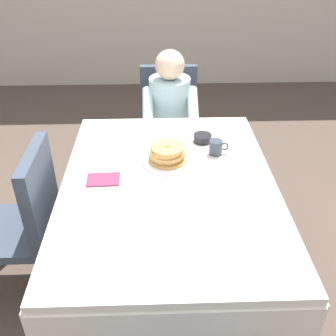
# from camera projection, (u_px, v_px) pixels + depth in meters

# --- Properties ---
(ground_plane) EXTENTS (14.00, 14.00, 0.00)m
(ground_plane) POSITION_uv_depth(u_px,v_px,m) (169.00, 280.00, 2.43)
(ground_plane) COLOR brown
(dining_table_main) EXTENTS (1.12, 1.52, 0.74)m
(dining_table_main) POSITION_uv_depth(u_px,v_px,m) (169.00, 196.00, 2.07)
(dining_table_main) COLOR silver
(dining_table_main) RESTS_ON ground
(chair_diner) EXTENTS (0.44, 0.45, 0.93)m
(chair_diner) POSITION_uv_depth(u_px,v_px,m) (169.00, 119.00, 3.12)
(chair_diner) COLOR #384251
(chair_diner) RESTS_ON ground
(diner_person) EXTENTS (0.40, 0.43, 1.12)m
(diner_person) POSITION_uv_depth(u_px,v_px,m) (170.00, 111.00, 2.91)
(diner_person) COLOR silver
(diner_person) RESTS_ON ground
(chair_left_side) EXTENTS (0.45, 0.44, 0.93)m
(chair_left_side) POSITION_uv_depth(u_px,v_px,m) (26.00, 217.00, 2.12)
(chair_left_side) COLOR #384251
(chair_left_side) RESTS_ON ground
(plate_breakfast) EXTENTS (0.28, 0.28, 0.02)m
(plate_breakfast) POSITION_uv_depth(u_px,v_px,m) (167.00, 161.00, 2.18)
(plate_breakfast) COLOR white
(plate_breakfast) RESTS_ON dining_table_main
(breakfast_stack) EXTENTS (0.21, 0.21, 0.10)m
(breakfast_stack) POSITION_uv_depth(u_px,v_px,m) (167.00, 153.00, 2.15)
(breakfast_stack) COLOR tan
(breakfast_stack) RESTS_ON plate_breakfast
(cup_coffee) EXTENTS (0.11, 0.08, 0.08)m
(cup_coffee) POSITION_uv_depth(u_px,v_px,m) (216.00, 147.00, 2.24)
(cup_coffee) COLOR #333D4C
(cup_coffee) RESTS_ON dining_table_main
(bowl_butter) EXTENTS (0.11, 0.11, 0.04)m
(bowl_butter) POSITION_uv_depth(u_px,v_px,m) (203.00, 138.00, 2.37)
(bowl_butter) COLOR black
(bowl_butter) RESTS_ON dining_table_main
(fork_left_of_plate) EXTENTS (0.03, 0.18, 0.00)m
(fork_left_of_plate) POSITION_uv_depth(u_px,v_px,m) (132.00, 165.00, 2.16)
(fork_left_of_plate) COLOR silver
(fork_left_of_plate) RESTS_ON dining_table_main
(knife_right_of_plate) EXTENTS (0.03, 0.20, 0.00)m
(knife_right_of_plate) POSITION_uv_depth(u_px,v_px,m) (201.00, 163.00, 2.17)
(knife_right_of_plate) COLOR silver
(knife_right_of_plate) RESTS_ON dining_table_main
(spoon_near_edge) EXTENTS (0.15, 0.05, 0.00)m
(spoon_near_edge) POSITION_uv_depth(u_px,v_px,m) (168.00, 197.00, 1.91)
(spoon_near_edge) COLOR silver
(spoon_near_edge) RESTS_ON dining_table_main
(napkin_folded) EXTENTS (0.18, 0.13, 0.01)m
(napkin_folded) POSITION_uv_depth(u_px,v_px,m) (103.00, 180.00, 2.04)
(napkin_folded) COLOR #8C2D4C
(napkin_folded) RESTS_ON dining_table_main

